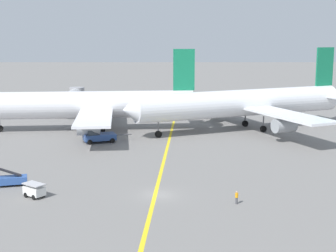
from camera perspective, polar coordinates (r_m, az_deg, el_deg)
The scene contains 9 objects.
ground_plane at distance 63.26m, azimuth -1.15°, elevation -7.71°, with size 600.00×600.00×0.00m, color slate.
taxiway_stripe at distance 72.83m, azimuth -0.92°, elevation -5.28°, with size 0.50×120.00×0.01m, color yellow.
airliner_at_gate_left at distance 105.04m, azimuth -8.97°, elevation 2.31°, with size 49.23×43.97×16.53m.
airliner_being_pushed at distance 105.02m, azimuth 8.30°, elevation 2.53°, with size 48.56×45.05×16.69m.
pushback_tug at distance 93.77m, azimuth -7.90°, elevation -1.12°, with size 8.98×4.75×2.77m.
gse_belt_loader_portside at distance 69.84m, azimuth -17.28°, elevation -5.74°, with size 5.07×2.77×3.02m.
gse_baggage_cart_trailing at distance 64.22m, azimuth -14.83°, elevation -6.98°, with size 3.13×2.90×1.71m.
ground_crew_ramp_agent_by_cones at distance 60.30m, azimuth 7.59°, elevation -7.92°, with size 0.36×0.36×1.55m.
jet_bridge at distance 128.50m, azimuth -10.82°, elevation 3.20°, with size 4.15×18.56×5.91m.
Camera 1 is at (1.16, -60.17, 19.51)m, focal length 54.47 mm.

